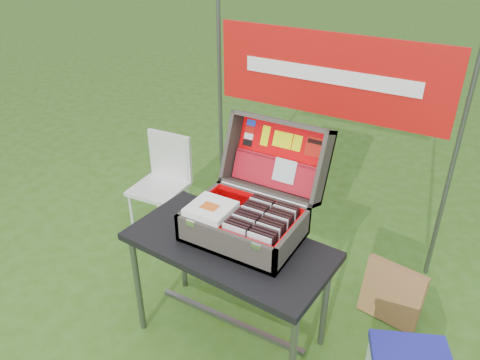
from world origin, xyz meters
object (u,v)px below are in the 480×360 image
Objects in this scene: cardboard_box at (392,294)px; chair at (158,190)px; table at (230,292)px; suitcase at (250,190)px.

chair is at bearing -170.52° from cardboard_box.
cardboard_box is at bearing -3.65° from chair.
suitcase is (0.04, 0.15, 0.61)m from table.
chair is (-1.01, 0.62, 0.05)m from table.
table is at bearing -35.35° from chair.
chair reaches higher than table.
chair reaches higher than cardboard_box.
suitcase is 0.74× the size of chair.
cardboard_box is (0.74, 0.48, -0.76)m from suitcase.
chair is (-1.05, 0.47, -0.55)m from suitcase.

